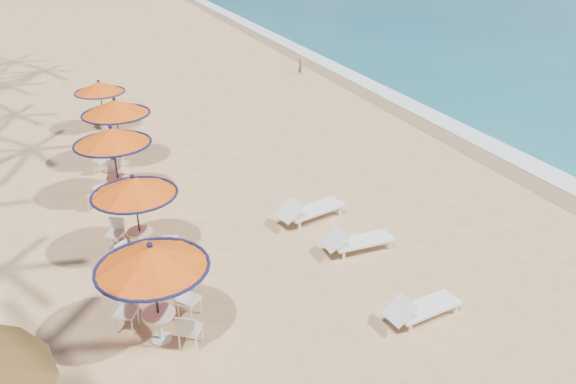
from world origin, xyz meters
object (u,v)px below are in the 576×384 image
station_0 (154,269)px  station_3 (114,114)px  lounger_near (420,308)px  lounger_mid (356,240)px  station_1 (134,197)px  station_4 (101,93)px  station_2 (113,146)px  lounger_far (309,210)px

station_0 → station_3: station_3 is taller
lounger_near → lounger_mid: lounger_mid is taller
station_1 → station_4: 10.79m
station_3 → station_2: bearing=-97.1°
lounger_mid → lounger_far: (-0.50, 2.07, 0.03)m
station_0 → lounger_mid: station_0 is taller
station_0 → station_1: size_ratio=1.04×
lounger_far → lounger_near: bearing=-98.9°
station_4 → lounger_mid: size_ratio=1.08×
station_1 → station_4: size_ratio=1.07×
lounger_mid → station_2: bearing=134.6°
station_0 → station_1: (0.10, 3.63, -0.07)m
station_4 → lounger_near: 16.87m
station_0 → lounger_mid: 5.96m
station_1 → lounger_mid: station_1 is taller
station_0 → station_4: bearing=88.8°
station_3 → lounger_near: (5.15, -11.78, -1.62)m
station_1 → lounger_near: (5.42, -5.20, -1.40)m
station_3 → station_0: bearing=-92.1°
station_2 → station_3: station_3 is taller
station_1 → station_4: (0.20, 10.79, -0.12)m
station_3 → lounger_far: 8.24m
station_0 → station_2: 7.29m
lounger_near → lounger_mid: size_ratio=0.97×
station_2 → station_0: bearing=-90.1°
station_1 → lounger_near: bearing=-43.8°
station_2 → lounger_near: (5.51, -8.87, -1.52)m
station_4 → lounger_near: size_ratio=1.11×
station_2 → lounger_far: 6.43m
lounger_near → lounger_far: size_ratio=0.85×
station_1 → station_2: bearing=91.5°
station_0 → lounger_near: 5.93m
station_2 → lounger_near: station_2 is taller
station_2 → station_3: size_ratio=0.99×
station_1 → lounger_near: station_1 is taller
station_2 → lounger_mid: size_ratio=1.24×
station_2 → lounger_far: size_ratio=1.09×
station_3 → lounger_far: station_3 is taller
lounger_far → station_0: bearing=-158.4°
station_4 → station_0: bearing=-91.2°
station_1 → lounger_mid: bearing=-20.9°
station_0 → lounger_far: bearing=35.5°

